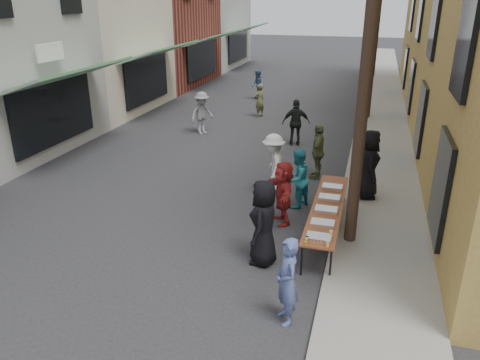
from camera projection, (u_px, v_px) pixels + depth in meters
The scene contains 27 objects.
ground at pixel (117, 285), 9.23m from camera, with size 120.00×120.00×0.00m, color #28282B.
sidewalk at pixel (382, 119), 21.33m from camera, with size 2.20×60.00×0.10m, color gray.
storefront_row at pixel (83, 20), 23.62m from camera, with size 8.00×37.00×9.00m.
utility_pole_near at pixel (369, 41), 9.14m from camera, with size 0.26×0.26×9.00m, color #2D2116.
utility_pole_mid at pixel (377, 15), 19.86m from camera, with size 0.26×0.26×9.00m, color #2D2116.
utility_pole_far at pixel (379, 8), 30.57m from camera, with size 0.26×0.26×9.00m, color #2D2116.
serving_table at pixel (327, 208), 10.92m from camera, with size 0.70×4.00×0.75m.
catering_tray_sausage at pixel (319, 238), 9.42m from camera, with size 0.50×0.33×0.08m, color maroon.
catering_tray_foil_b at pixel (323, 223), 10.00m from camera, with size 0.50×0.33×0.08m, color #B2B2B7.
catering_tray_buns at pixel (326, 210), 10.63m from camera, with size 0.50×0.33×0.08m, color tan.
catering_tray_foil_d at pixel (329, 198), 11.25m from camera, with size 0.50×0.33×0.08m, color #B2B2B7.
catering_tray_buns_end at pixel (332, 187), 11.88m from camera, with size 0.50×0.33×0.08m, color tan.
condiment_jar_a at pixel (306, 243), 9.21m from camera, with size 0.07×0.07×0.08m, color #A57F26.
condiment_jar_b at pixel (306, 241), 9.30m from camera, with size 0.07×0.07×0.08m, color #A57F26.
condiment_jar_c at pixel (307, 238), 9.39m from camera, with size 0.07×0.07×0.08m, color #A57F26.
cup_stack at pixel (327, 244), 9.14m from camera, with size 0.08×0.08×0.12m, color tan.
guest_front_a at pixel (264, 223), 9.71m from camera, with size 0.91×0.59×1.87m, color black.
guest_front_b at pixel (287, 281), 7.95m from camera, with size 0.59×0.39×1.62m, color #4C5C93.
guest_front_c at pixel (297, 179), 12.36m from camera, with size 0.79×0.61×1.62m, color teal.
guest_front_d at pixel (273, 165), 13.14m from camera, with size 1.15×0.66×1.77m, color silver.
guest_front_e at pixel (318, 152), 14.33m from camera, with size 1.00×0.42×1.71m, color #525C35.
guest_queue_back at pixel (283, 193), 11.49m from camera, with size 1.50×0.48×1.62m, color maroon.
server at pixel (368, 164), 12.68m from camera, with size 0.93×0.61×1.91m, color black.
passerby_left at pixel (202, 113), 18.94m from camera, with size 1.11×0.64×1.72m, color gray.
passerby_mid at pixel (296, 123), 17.48m from camera, with size 1.02×0.43×1.75m, color black.
passerby_right at pixel (259, 100), 21.58m from camera, with size 0.56×0.37×1.54m, color brown.
passerby_far at pixel (258, 85), 25.11m from camera, with size 0.77×0.60×1.59m, color #456185.
Camera 1 is at (4.49, -6.83, 5.36)m, focal length 35.00 mm.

